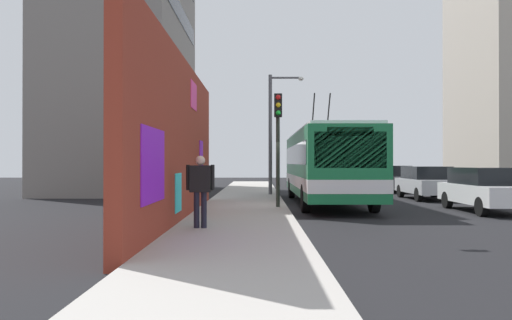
{
  "coord_description": "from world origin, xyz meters",
  "views": [
    {
      "loc": [
        -18.76,
        1.06,
        1.74
      ],
      "look_at": [
        1.13,
        1.15,
        1.86
      ],
      "focal_mm": 34.73,
      "sensor_mm": 36.0,
      "label": 1
    }
  ],
  "objects": [
    {
      "name": "ground_plane",
      "position": [
        0.0,
        0.0,
        0.0
      ],
      "size": [
        80.0,
        80.0,
        0.0
      ],
      "primitive_type": "plane",
      "color": "black"
    },
    {
      "name": "sidewalk_slab",
      "position": [
        0.0,
        1.6,
        0.07
      ],
      "size": [
        48.0,
        3.2,
        0.15
      ],
      "primitive_type": "cube",
      "color": "#ADA8A0",
      "rests_on": "ground_plane"
    },
    {
      "name": "graffiti_wall",
      "position": [
        -4.21,
        3.35,
        2.39
      ],
      "size": [
        13.61,
        0.32,
        4.79
      ],
      "color": "maroon",
      "rests_on": "ground_plane"
    },
    {
      "name": "building_far_left",
      "position": [
        11.72,
        9.2,
        8.81
      ],
      "size": [
        12.73,
        6.85,
        17.62
      ],
      "color": "gray",
      "rests_on": "ground_plane"
    },
    {
      "name": "city_bus",
      "position": [
        2.27,
        -1.8,
        1.73
      ],
      "size": [
        11.37,
        2.69,
        4.88
      ],
      "color": "#19723F",
      "rests_on": "ground_plane"
    },
    {
      "name": "parked_car_white",
      "position": [
        -1.13,
        -7.0,
        0.83
      ],
      "size": [
        4.45,
        1.79,
        1.58
      ],
      "color": "white",
      "rests_on": "ground_plane"
    },
    {
      "name": "parked_car_silver",
      "position": [
        4.98,
        -7.0,
        0.83
      ],
      "size": [
        4.26,
        1.9,
        1.58
      ],
      "color": "#B7B7BC",
      "rests_on": "ground_plane"
    },
    {
      "name": "parked_car_dark_gray",
      "position": [
        11.09,
        -7.0,
        0.83
      ],
      "size": [
        4.21,
        1.92,
        1.58
      ],
      "color": "#38383D",
      "rests_on": "ground_plane"
    },
    {
      "name": "pedestrian_near_wall",
      "position": [
        -6.63,
        2.49,
        1.2
      ],
      "size": [
        0.24,
        0.7,
        1.77
      ],
      "color": "#1E1E2D",
      "rests_on": "sidewalk_slab"
    },
    {
      "name": "traffic_light",
      "position": [
        -0.89,
        0.35,
        2.92
      ],
      "size": [
        0.49,
        0.28,
        4.12
      ],
      "color": "#2D382D",
      "rests_on": "sidewalk_slab"
    },
    {
      "name": "street_lamp",
      "position": [
        6.39,
        0.24,
        3.68
      ],
      "size": [
        0.44,
        1.79,
        6.08
      ],
      "color": "#4C4C51",
      "rests_on": "sidewalk_slab"
    }
  ]
}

